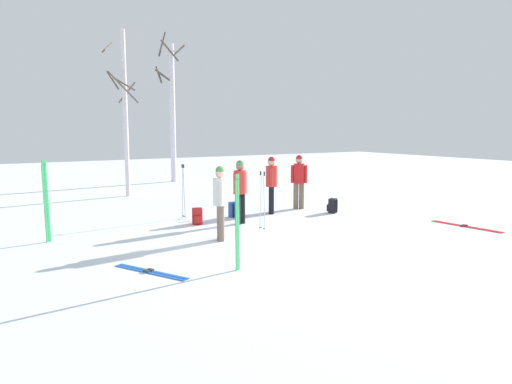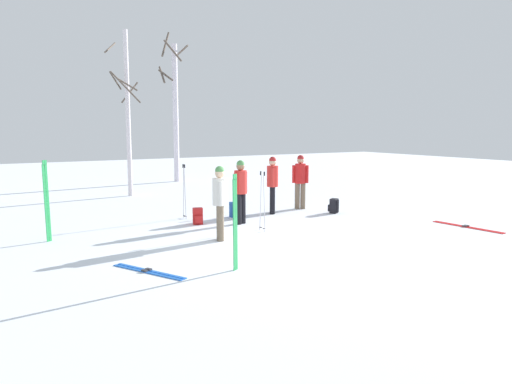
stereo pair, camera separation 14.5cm
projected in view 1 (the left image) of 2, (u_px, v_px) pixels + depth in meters
ground_plane at (294, 247)px, 10.53m from camera, size 60.00×60.00×0.00m
person_0 at (299, 178)px, 15.34m from camera, size 0.45×0.34×1.72m
person_1 at (271, 181)px, 14.47m from camera, size 0.34×0.45×1.72m
person_2 at (240, 188)px, 12.92m from camera, size 0.49×0.34×1.72m
person_3 at (220, 198)px, 11.03m from camera, size 0.34×0.49×1.72m
ski_pair_planted_0 at (237, 223)px, 8.71m from camera, size 0.13×0.09×1.76m
ski_pair_planted_1 at (46, 202)px, 10.85m from camera, size 0.14×0.10×1.86m
ski_pair_lying_0 at (150, 272)px, 8.69m from camera, size 0.90×1.57×0.05m
ski_pair_lying_1 at (466, 226)px, 12.66m from camera, size 0.36×1.94×0.05m
ski_poles_0 at (262, 199)px, 12.08m from camera, size 0.07×0.28×1.50m
ski_poles_1 at (183, 190)px, 13.68m from camera, size 0.07×0.21×1.55m
backpack_0 at (332, 206)px, 14.68m from camera, size 0.33×0.34×0.44m
backpack_1 at (197, 216)px, 12.95m from camera, size 0.31×0.33×0.44m
backpack_2 at (234, 210)px, 14.00m from camera, size 0.26×0.29×0.44m
water_bottle_0 at (194, 217)px, 13.48m from camera, size 0.06×0.06×0.22m
birch_tree_3 at (125, 111)px, 17.88m from camera, size 1.29×1.51×6.10m
birch_tree_4 at (172, 108)px, 22.73m from camera, size 1.39×1.39×7.03m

